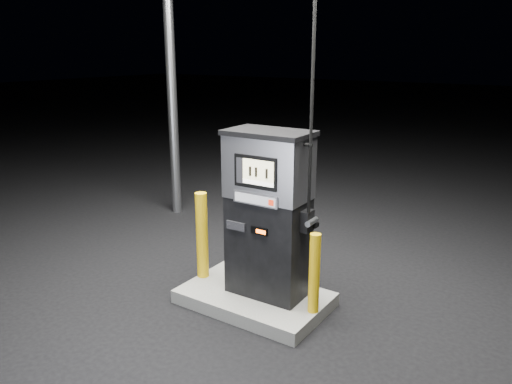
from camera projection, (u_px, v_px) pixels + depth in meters
The scene contains 5 objects.
ground at pixel (255, 304), 5.60m from camera, with size 80.00×80.00×0.00m, color black.
pump_island at pixel (255, 298), 5.58m from camera, with size 1.60×1.00×0.15m, color slate.
fuel_dispenser at pixel (269, 213), 5.31m from camera, with size 1.00×0.56×3.76m.
bollard_left at pixel (202, 235), 5.82m from camera, with size 0.14×0.14×1.03m, color #EAB50D.
bollard_right at pixel (314, 273), 5.04m from camera, with size 0.11×0.11×0.85m, color #EAB50D.
Camera 1 is at (2.82, -4.18, 2.76)m, focal length 35.00 mm.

